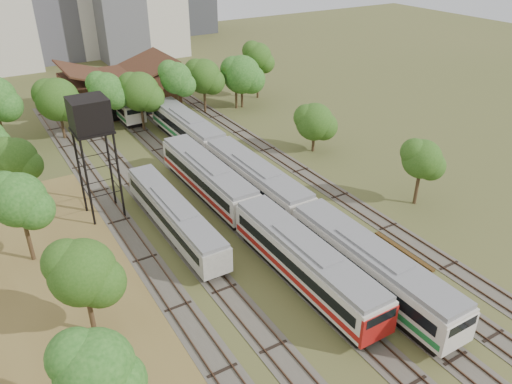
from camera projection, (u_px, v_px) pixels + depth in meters
ground at (390, 333)px, 35.93m from camera, size 240.00×240.00×0.00m
dry_grass_patch at (111, 359)px, 33.73m from camera, size 14.00×60.00×0.04m
tracks at (221, 193)px, 54.38m from camera, size 24.60×80.00×0.19m
railcar_red_set at (250, 214)px, 46.46m from camera, size 3.17×34.57×3.93m
railcar_green_set at (256, 181)px, 52.34m from camera, size 3.21×52.08×3.97m
railcar_rear at (119, 101)px, 76.11m from camera, size 2.96×16.08×3.66m
old_grey_coach at (174, 216)px, 46.67m from camera, size 2.72×18.00×3.36m
water_tower at (90, 118)px, 45.70m from camera, size 3.51×3.51×12.11m
rail_pile_far at (403, 251)px, 44.65m from camera, size 0.43×6.88×0.22m
maintenance_shed at (120, 90)px, 77.63m from camera, size 16.45×11.55×7.58m
tree_band_left at (40, 235)px, 37.68m from camera, size 7.52×57.25×8.28m
tree_band_far at (148, 84)px, 70.32m from camera, size 44.13×9.10×9.52m
tree_band_right at (313, 115)px, 62.70m from camera, size 5.28×40.21×7.31m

